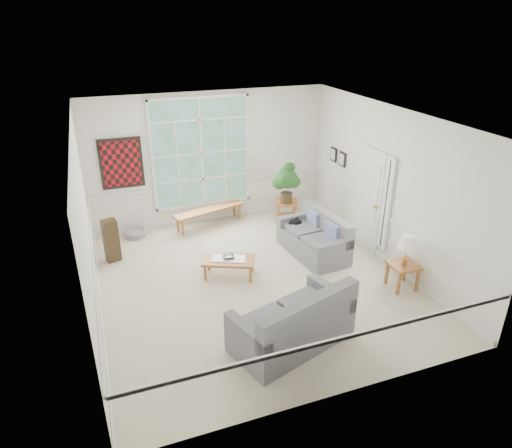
{
  "coord_description": "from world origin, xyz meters",
  "views": [
    {
      "loc": [
        -2.47,
        -6.81,
        4.53
      ],
      "look_at": [
        0.1,
        0.2,
        1.05
      ],
      "focal_mm": 32.0,
      "sensor_mm": 36.0,
      "label": 1
    }
  ],
  "objects": [
    {
      "name": "loveseat_front",
      "position": [
        -0.09,
        -1.84,
        0.48
      ],
      "size": [
        1.98,
        1.42,
        0.97
      ],
      "primitive_type": "cube",
      "rotation": [
        0.0,
        0.0,
        0.31
      ],
      "color": "slate",
      "rests_on": "floor"
    },
    {
      "name": "floor",
      "position": [
        0.0,
        0.0,
        -0.01
      ],
      "size": [
        5.5,
        6.0,
        0.01
      ],
      "primitive_type": "cube",
      "color": "beige",
      "rests_on": "ground"
    },
    {
      "name": "loveseat_right",
      "position": [
        1.46,
        0.55,
        0.43
      ],
      "size": [
        0.99,
        1.67,
        0.86
      ],
      "primitive_type": "cube",
      "rotation": [
        0.0,
        0.0,
        0.11
      ],
      "color": "slate",
      "rests_on": "floor"
    },
    {
      "name": "window_bench",
      "position": [
        -0.15,
        2.65,
        0.2
      ],
      "size": [
        1.75,
        0.8,
        0.4
      ],
      "primitive_type": "cube",
      "rotation": [
        0.0,
        0.0,
        0.28
      ],
      "color": "#9F5F2E",
      "rests_on": "floor"
    },
    {
      "name": "door_sidelight",
      "position": [
        2.71,
        -0.03,
        1.15
      ],
      "size": [
        0.08,
        0.26,
        1.9
      ],
      "primitive_type": "cube",
      "color": "white",
      "rests_on": "wall_right"
    },
    {
      "name": "cat",
      "position": [
        1.31,
        1.1,
        0.51
      ],
      "size": [
        0.32,
        0.25,
        0.14
      ],
      "primitive_type": "ellipsoid",
      "rotation": [
        0.0,
        0.0,
        -0.14
      ],
      "color": "black",
      "rests_on": "loveseat_right"
    },
    {
      "name": "wall_left",
      "position": [
        -2.75,
        0.0,
        1.5
      ],
      "size": [
        0.02,
        6.0,
        3.0
      ],
      "primitive_type": "cube",
      "color": "white",
      "rests_on": "ground"
    },
    {
      "name": "ceiling",
      "position": [
        0.0,
        0.0,
        3.0
      ],
      "size": [
        5.5,
        6.0,
        0.02
      ],
      "primitive_type": "cube",
      "color": "white",
      "rests_on": "ground"
    },
    {
      "name": "wall_front",
      "position": [
        0.0,
        -3.0,
        1.5
      ],
      "size": [
        5.5,
        0.02,
        3.0
      ],
      "primitive_type": "cube",
      "color": "white",
      "rests_on": "ground"
    },
    {
      "name": "coffee_table",
      "position": [
        -0.4,
        0.32,
        0.18
      ],
      "size": [
        1.09,
        0.87,
        0.36
      ],
      "primitive_type": "cube",
      "rotation": [
        0.0,
        0.0,
        -0.42
      ],
      "color": "#9F5F2E",
      "rests_on": "floor"
    },
    {
      "name": "pet_bed",
      "position": [
        -1.86,
        2.65,
        0.07
      ],
      "size": [
        0.64,
        0.64,
        0.15
      ],
      "primitive_type": "cylinder",
      "rotation": [
        0.0,
        0.0,
        0.38
      ],
      "color": "gray",
      "rests_on": "floor"
    },
    {
      "name": "wall_right",
      "position": [
        2.75,
        0.0,
        1.5
      ],
      "size": [
        0.02,
        6.0,
        3.0
      ],
      "primitive_type": "cube",
      "color": "white",
      "rests_on": "ground"
    },
    {
      "name": "wall_frame_far",
      "position": [
        2.71,
        2.15,
        1.55
      ],
      "size": [
        0.04,
        0.26,
        0.32
      ],
      "primitive_type": "cube",
      "color": "black",
      "rests_on": "wall_right"
    },
    {
      "name": "window_back",
      "position": [
        -0.2,
        2.96,
        1.65
      ],
      "size": [
        2.3,
        0.08,
        2.4
      ],
      "primitive_type": "cube",
      "color": "white",
      "rests_on": "wall_back"
    },
    {
      "name": "wall_art",
      "position": [
        -1.95,
        2.95,
        1.6
      ],
      "size": [
        0.9,
        0.06,
        1.1
      ],
      "primitive_type": "cube",
      "color": "#5B0C11",
      "rests_on": "wall_back"
    },
    {
      "name": "houseplant",
      "position": [
        1.57,
        2.16,
        0.98
      ],
      "size": [
        0.7,
        0.7,
        0.94
      ],
      "primitive_type": null,
      "rotation": [
        0.0,
        0.0,
        -0.33
      ],
      "color": "#22541F",
      "rests_on": "end_table"
    },
    {
      "name": "wall_back",
      "position": [
        0.0,
        3.0,
        1.5
      ],
      "size": [
        5.5,
        0.02,
        3.0
      ],
      "primitive_type": "cube",
      "color": "white",
      "rests_on": "ground"
    },
    {
      "name": "wall_frame_near",
      "position": [
        2.71,
        1.75,
        1.55
      ],
      "size": [
        0.04,
        0.26,
        0.32
      ],
      "primitive_type": "cube",
      "color": "black",
      "rests_on": "wall_right"
    },
    {
      "name": "side_table",
      "position": [
        2.4,
        -1.13,
        0.24
      ],
      "size": [
        0.49,
        0.49,
        0.48
      ],
      "primitive_type": "cube",
      "rotation": [
        0.0,
        0.0,
        -0.04
      ],
      "color": "#9F5F2E",
      "rests_on": "floor"
    },
    {
      "name": "table_lamp",
      "position": [
        2.37,
        -1.17,
        0.77
      ],
      "size": [
        0.4,
        0.4,
        0.57
      ],
      "primitive_type": null,
      "rotation": [
        0.0,
        0.0,
        -0.23
      ],
      "color": "white",
      "rests_on": "side_table"
    },
    {
      "name": "entry_door",
      "position": [
        2.71,
        0.6,
        1.05
      ],
      "size": [
        0.08,
        0.9,
        2.1
      ],
      "primitive_type": "cube",
      "color": "white",
      "rests_on": "floor"
    },
    {
      "name": "floor_speaker",
      "position": [
        -2.4,
        1.69,
        0.44
      ],
      "size": [
        0.32,
        0.27,
        0.88
      ],
      "primitive_type": "cube",
      "rotation": [
        0.0,
        0.0,
        0.24
      ],
      "color": "#382817",
      "rests_on": "floor"
    },
    {
      "name": "end_table",
      "position": [
        1.61,
        2.24,
        0.26
      ],
      "size": [
        0.66,
        0.66,
        0.51
      ],
      "primitive_type": "cube",
      "rotation": [
        0.0,
        0.0,
        -0.37
      ],
      "color": "#9F5F2E",
      "rests_on": "floor"
    },
    {
      "name": "pewter_bowl",
      "position": [
        -0.38,
        0.38,
        0.39
      ],
      "size": [
        0.29,
        0.29,
        0.07
      ],
      "primitive_type": "imported",
      "rotation": [
        0.0,
        0.0,
        -0.09
      ],
      "color": "gray",
      "rests_on": "coffee_table"
    }
  ]
}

